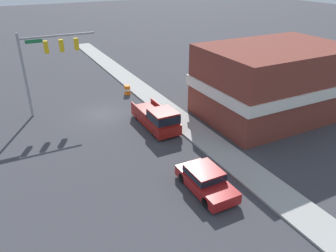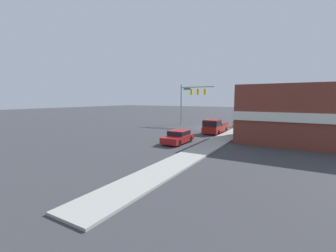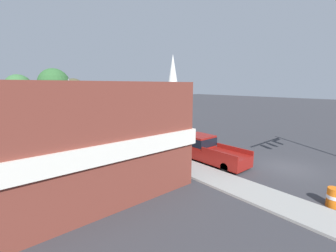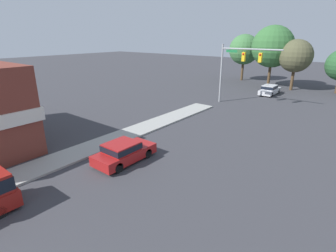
{
  "view_description": "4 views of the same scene",
  "coord_description": "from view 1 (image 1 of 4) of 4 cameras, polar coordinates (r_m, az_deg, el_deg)",
  "views": [
    {
      "loc": [
        7.31,
        27.12,
        12.36
      ],
      "look_at": [
        -1.33,
        10.49,
        3.1
      ],
      "focal_mm": 35.0,
      "sensor_mm": 36.0,
      "label": 1
    },
    {
      "loc": [
        -13.25,
        35.04,
        4.78
      ],
      "look_at": [
        -0.74,
        13.48,
        1.76
      ],
      "focal_mm": 24.0,
      "sensor_mm": 36.0,
      "label": 2
    },
    {
      "loc": [
        -17.06,
        -6.36,
        6.08
      ],
      "look_at": [
        -1.23,
        12.39,
        1.6
      ],
      "focal_mm": 24.0,
      "sensor_mm": 36.0,
      "label": 3
    },
    {
      "loc": [
        10.14,
        3.12,
        8.11
      ],
      "look_at": [
        0.66,
        14.98,
        2.83
      ],
      "focal_mm": 28.0,
      "sensor_mm": 36.0,
      "label": 4
    }
  ],
  "objects": [
    {
      "name": "ground_plane",
      "position": [
        30.69,
        -11.32,
        2.01
      ],
      "size": [
        200.0,
        200.0,
        0.0
      ],
      "primitive_type": "plane",
      "color": "#38383D"
    },
    {
      "name": "sidewalk_curb",
      "position": [
        32.5,
        -1.7,
        4.07
      ],
      "size": [
        2.4,
        60.0,
        0.14
      ],
      "color": "#9E9E99",
      "rests_on": "ground"
    },
    {
      "name": "near_signal_assembly",
      "position": [
        30.73,
        -20.24,
        11.63
      ],
      "size": [
        6.49,
        0.49,
        7.39
      ],
      "color": "gray",
      "rests_on": "ground"
    },
    {
      "name": "car_lead",
      "position": [
        20.1,
        6.53,
        -9.25
      ],
      "size": [
        1.94,
        4.32,
        1.4
      ],
      "color": "black",
      "rests_on": "ground"
    },
    {
      "name": "pickup_truck_parked",
      "position": [
        27.07,
        -1.74,
        1.39
      ],
      "size": [
        2.05,
        5.67,
        1.97
      ],
      "color": "black",
      "rests_on": "ground"
    },
    {
      "name": "construction_barrel",
      "position": [
        34.93,
        -7.1,
        6.25
      ],
      "size": [
        0.66,
        0.66,
        0.99
      ],
      "color": "orange",
      "rests_on": "ground"
    },
    {
      "name": "corner_brick_building",
      "position": [
        30.41,
        17.74,
        7.34
      ],
      "size": [
        12.53,
        8.64,
        6.26
      ],
      "color": "brown",
      "rests_on": "ground"
    }
  ]
}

